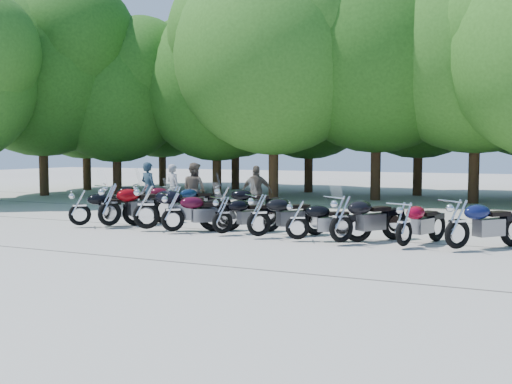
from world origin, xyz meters
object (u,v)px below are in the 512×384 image
at_px(rider_3, 173,188).
at_px(rider_1, 194,190).
at_px(motorcycle_4, 222,213).
at_px(rider_0, 148,188).
at_px(motorcycle_5, 259,213).
at_px(rider_2, 257,192).
at_px(motorcycle_11, 143,198).
at_px(motorcycle_1, 109,204).
at_px(motorcycle_7, 341,217).
at_px(motorcycle_2, 146,205).
at_px(motorcycle_9, 457,222).
at_px(motorcycle_12, 175,200).
at_px(motorcycle_13, 224,201).
at_px(motorcycle_0, 80,206).
at_px(motorcycle_10, 111,197).
at_px(motorcycle_8, 404,222).
at_px(motorcycle_6, 298,218).
at_px(motorcycle_3, 173,210).

bearing_deg(rider_3, rider_1, 167.25).
distance_m(motorcycle_4, rider_0, 5.79).
relative_size(motorcycle_5, rider_2, 1.32).
xyz_separation_m(motorcycle_11, rider_2, (3.48, 1.40, 0.23)).
bearing_deg(motorcycle_1, motorcycle_7, -157.08).
height_order(motorcycle_1, motorcycle_2, motorcycle_2).
xyz_separation_m(motorcycle_9, motorcycle_12, (-8.88, 2.60, -0.04)).
bearing_deg(motorcycle_13, rider_3, 36.43).
distance_m(motorcycle_0, motorcycle_11, 2.84).
bearing_deg(rider_2, motorcycle_10, -0.24).
bearing_deg(motorcycle_10, motorcycle_7, -151.60).
bearing_deg(motorcycle_7, motorcycle_8, -141.15).
height_order(motorcycle_4, motorcycle_6, motorcycle_4).
distance_m(motorcycle_5, motorcycle_11, 6.02).
xyz_separation_m(motorcycle_10, motorcycle_12, (2.51, -0.01, -0.01)).
relative_size(motorcycle_8, rider_3, 1.24).
xyz_separation_m(motorcycle_3, rider_0, (-3.27, 3.63, 0.28)).
bearing_deg(motorcycle_4, motorcycle_5, -150.50).
height_order(motorcycle_7, motorcycle_12, motorcycle_7).
height_order(motorcycle_7, rider_3, rider_3).
bearing_deg(motorcycle_7, motorcycle_2, 33.44).
bearing_deg(motorcycle_8, motorcycle_11, 3.23).
relative_size(motorcycle_9, rider_0, 1.29).
height_order(motorcycle_8, rider_1, rider_1).
relative_size(motorcycle_11, rider_2, 1.30).
xyz_separation_m(motorcycle_8, rider_0, (-9.34, 3.55, 0.30)).
bearing_deg(motorcycle_11, motorcycle_3, -156.19).
bearing_deg(motorcycle_12, motorcycle_13, -151.26).
bearing_deg(motorcycle_12, motorcycle_1, 103.28).
height_order(motorcycle_10, motorcycle_11, motorcycle_11).
height_order(motorcycle_4, motorcycle_13, motorcycle_13).
relative_size(motorcycle_2, motorcycle_6, 1.26).
bearing_deg(motorcycle_4, motorcycle_7, -149.92).
bearing_deg(rider_1, motorcycle_7, 166.02).
distance_m(motorcycle_3, motorcycle_9, 7.21).
distance_m(motorcycle_5, motorcycle_6, 1.06).
distance_m(motorcycle_7, rider_2, 5.88).
height_order(motorcycle_7, rider_0, rider_0).
xyz_separation_m(motorcycle_6, motorcycle_9, (3.69, 0.12, 0.08)).
bearing_deg(motorcycle_8, motorcycle_3, 20.81).
xyz_separation_m(motorcycle_0, motorcycle_3, (3.10, 0.04, 0.01)).
bearing_deg(rider_2, rider_0, -8.50).
relative_size(motorcycle_3, motorcycle_12, 1.01).
relative_size(motorcycle_4, motorcycle_10, 0.93).
bearing_deg(motorcycle_5, motorcycle_10, 20.93).
height_order(motorcycle_3, motorcycle_7, motorcycle_7).
bearing_deg(rider_0, motorcycle_12, 168.02).
relative_size(motorcycle_5, motorcycle_12, 1.04).
bearing_deg(motorcycle_9, motorcycle_3, 43.27).
bearing_deg(motorcycle_12, rider_3, -31.26).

